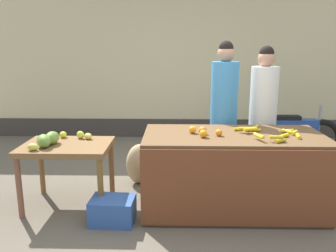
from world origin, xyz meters
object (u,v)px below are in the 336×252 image
Objects in this scene: produce_crate at (113,210)px; parked_motorcycle at (291,134)px; vendor_woman_blue_shirt at (224,114)px; produce_sack at (140,164)px; vendor_woman_white_shirt at (263,117)px.

parked_motorcycle is at bearing 40.49° from produce_crate.
parked_motorcycle is (1.22, 1.02, -0.52)m from vendor_woman_blue_shirt.
produce_crate is 1.07m from produce_sack.
produce_crate is (-1.25, -1.09, -0.80)m from vendor_woman_blue_shirt.
vendor_woman_blue_shirt is 0.49m from vendor_woman_white_shirt.
vendor_woman_blue_shirt reaches higher than produce_sack.
vendor_woman_blue_shirt is 1.03× the size of vendor_woman_white_shirt.
produce_crate is at bearing -139.51° from parked_motorcycle.
vendor_woman_white_shirt reaches higher than parked_motorcycle.
vendor_woman_white_shirt is 4.03× the size of produce_crate.
vendor_woman_blue_shirt is 1.67m from parked_motorcycle.
produce_sack is at bearing -177.67° from vendor_woman_blue_shirt.
vendor_woman_blue_shirt is 1.15× the size of parked_motorcycle.
parked_motorcycle is at bearing 24.79° from produce_sack.
parked_motorcycle is 3.03× the size of produce_sack.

